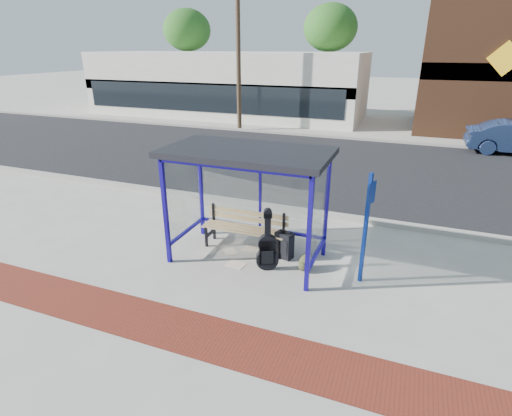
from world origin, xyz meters
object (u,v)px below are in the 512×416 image
at_px(suitcase, 284,245).
at_px(backpack, 305,263).
at_px(bench, 245,227).
at_px(guitar_bag, 267,249).

relative_size(suitcase, backpack, 1.76).
bearing_deg(backpack, bench, 178.09).
bearing_deg(suitcase, guitar_bag, -89.19).
height_order(suitcase, backpack, suitcase).
height_order(bench, suitcase, bench).
xyz_separation_m(bench, suitcase, (0.97, -0.15, -0.22)).
relative_size(bench, backpack, 5.26).
bearing_deg(suitcase, bench, -171.77).
height_order(bench, guitar_bag, guitar_bag).
distance_m(bench, suitcase, 1.01).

